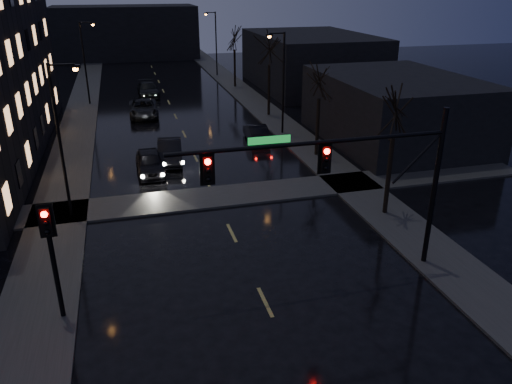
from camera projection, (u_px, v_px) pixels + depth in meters
sidewalk_left at (77, 131)px, 41.37m from camera, size 3.00×140.00×0.12m
sidewalk_right at (273, 118)px, 45.45m from camera, size 3.00×140.00×0.12m
sidewalk_cross at (215, 197)px, 28.74m from camera, size 40.00×3.00×0.12m
commercial_right_near at (395, 109)px, 38.17m from camera, size 10.00×14.00×5.00m
commercial_right_far at (311, 61)px, 57.89m from camera, size 12.00×18.00×6.00m
far_block at (126, 32)px, 79.38m from camera, size 22.00×10.00×8.00m
signal_mast at (354, 167)px, 19.34m from camera, size 11.11×0.41×7.00m
signal_pole_left at (51, 247)px, 17.34m from camera, size 0.35×0.41×4.53m
tree_near at (397, 99)px, 24.35m from camera, size 3.52×3.52×8.08m
tree_mid_a at (320, 73)px, 33.39m from camera, size 3.30×3.30×7.58m
tree_mid_b at (269, 42)px, 43.75m from camera, size 3.74×3.74×8.59m
tree_far at (234, 33)px, 56.41m from camera, size 3.43×3.43×7.88m
streetlight_l_near at (63, 129)px, 24.64m from camera, size 1.53×0.28×8.00m
streetlight_l_far at (86, 56)px, 48.64m from camera, size 1.53×0.28×8.00m
streetlight_r_mid at (281, 75)px, 38.94m from camera, size 1.53×0.28×8.00m
streetlight_r_far at (214, 38)px, 63.83m from camera, size 1.53×0.28×8.00m
oncoming_car_a at (150, 163)px, 32.15m from camera, size 1.79×4.38×1.49m
oncoming_car_b at (170, 151)px, 34.21m from camera, size 2.03×4.73×1.51m
oncoming_car_c at (143, 108)px, 45.77m from camera, size 2.67×5.56×1.53m
oncoming_car_d at (148, 89)px, 53.73m from camera, size 2.24×5.28×1.52m
lead_car at (256, 132)px, 38.77m from camera, size 1.69×4.20×1.36m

